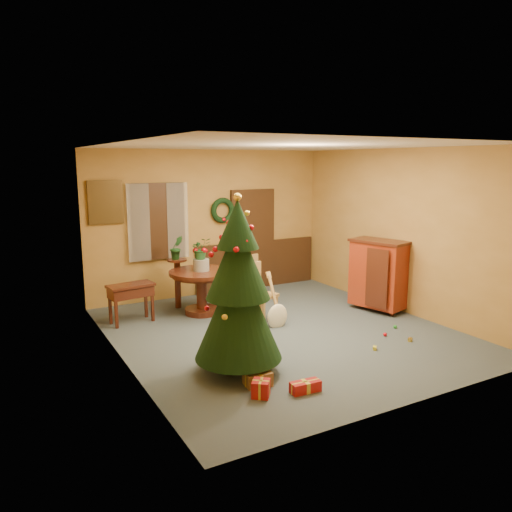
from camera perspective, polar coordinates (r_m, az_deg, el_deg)
room_envelope at (r=10.19m, az=-4.08°, el=1.96°), size 5.50×5.50×5.50m
dining_table at (r=8.86m, az=-6.25°, el=-3.16°), size 1.14×1.14×0.78m
urn at (r=8.79m, az=-6.29°, el=-1.02°), size 0.28×0.28×0.21m
centerpiece_plant at (r=8.73m, az=-6.33°, el=0.86°), size 0.34×0.29×0.38m
chair_near at (r=8.40m, az=0.21°, el=-3.96°), size 0.56×0.56×0.99m
chair_far at (r=9.87m, az=-1.05°, el=-2.10°), size 0.41×0.41×0.88m
guitar at (r=8.14m, az=2.47°, el=-5.18°), size 0.45×0.61×0.85m
plant_stand at (r=9.26m, az=-8.96°, el=-2.46°), size 0.36×0.36×0.92m
stand_plant at (r=9.15m, az=-9.06°, el=0.96°), size 0.25×0.20×0.43m
christmas_tree at (r=6.24m, az=-2.07°, el=-3.92°), size 1.11×1.11×2.30m
writing_desk at (r=8.58m, az=-14.10°, el=-4.20°), size 0.79×0.47×0.67m
sideboard at (r=9.25m, az=13.79°, el=-1.89°), size 0.78×1.11×1.29m
gift_a at (r=6.22m, az=0.20°, el=-13.81°), size 0.34×0.27×0.17m
gift_b at (r=5.94m, az=0.57°, el=-14.91°), size 0.27×0.27×0.20m
gift_c at (r=6.66m, az=-1.99°, el=-12.23°), size 0.31×0.28×0.14m
gift_d at (r=6.09m, az=5.67°, el=-14.63°), size 0.37×0.17×0.13m
toy_a at (r=7.93m, az=1.38°, el=-8.72°), size 0.09×0.09×0.05m
toy_b at (r=8.48m, az=15.61°, el=-7.79°), size 0.06×0.06×0.06m
toy_c at (r=7.49m, az=13.41°, el=-10.21°), size 0.09×0.09×0.05m
toy_d at (r=8.08m, az=14.53°, el=-8.67°), size 0.06×0.06×0.06m
toy_e at (r=7.97m, az=17.21°, el=-9.12°), size 0.09×0.08×0.05m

